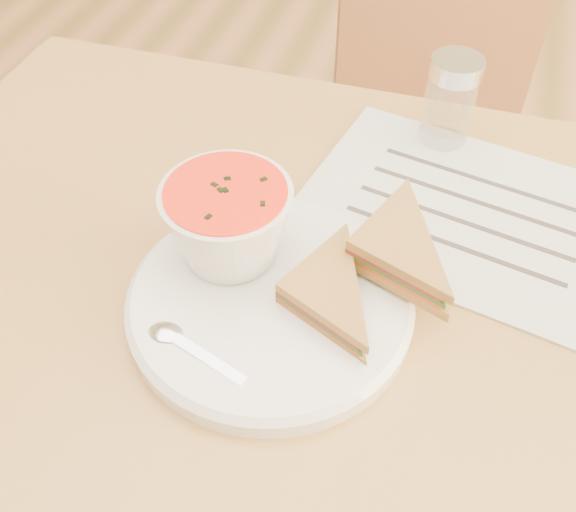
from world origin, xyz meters
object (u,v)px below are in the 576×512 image
(chair_far, at_px, (441,185))
(condiment_shaker, at_px, (450,101))
(plate, at_px, (270,302))
(soup_bowl, at_px, (229,226))
(dining_table, at_px, (325,489))

(chair_far, bearing_deg, condiment_shaker, 67.38)
(plate, height_order, soup_bowl, soup_bowl)
(plate, bearing_deg, soup_bowl, 144.57)
(dining_table, xyz_separation_m, soup_bowl, (-0.11, 0.02, 0.43))
(dining_table, relative_size, condiment_shaker, 9.94)
(dining_table, height_order, plate, plate)
(dining_table, height_order, soup_bowl, soup_bowl)
(chair_far, distance_m, plate, 0.71)
(condiment_shaker, bearing_deg, chair_far, 87.59)
(dining_table, xyz_separation_m, chair_far, (0.06, 0.60, 0.04))
(dining_table, xyz_separation_m, condiment_shaker, (0.05, 0.27, 0.43))
(dining_table, bearing_deg, soup_bowl, 169.01)
(dining_table, bearing_deg, plate, -168.65)
(chair_far, xyz_separation_m, soup_bowl, (-0.17, -0.57, 0.39))
(dining_table, distance_m, condiment_shaker, 0.51)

